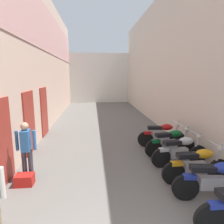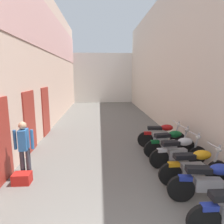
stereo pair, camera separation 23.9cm
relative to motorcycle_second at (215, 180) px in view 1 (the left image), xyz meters
The scene contains 11 objects.
ground_plane 5.55m from the motorcycle_second, 111.03° to the left, with size 34.81×34.81×0.00m, color #66635E.
building_left 9.25m from the motorcycle_second, 125.66° to the left, with size 0.45×18.81×6.97m.
building_right 7.83m from the motorcycle_second, 80.95° to the left, with size 0.45×18.81×6.92m.
building_far_end 17.79m from the motorcycle_second, 96.45° to the left, with size 8.85×2.00×4.91m, color silver.
motorcycle_second is the anchor object (origin of this frame).
motorcycle_third 0.76m from the motorcycle_second, 90.00° to the left, with size 1.85×0.58×1.04m.
motorcycle_fourth 1.76m from the motorcycle_second, 90.00° to the left, with size 1.85×0.58×1.04m.
motorcycle_fifth 2.55m from the motorcycle_second, 90.00° to the left, with size 1.84×0.58×1.04m.
motorcycle_sixth 3.44m from the motorcycle_second, 90.00° to the left, with size 1.85×0.58×1.04m.
pedestrian_mid_alley 4.60m from the motorcycle_second, 163.03° to the left, with size 0.52×0.35×1.57m.
plastic_crate 4.53m from the motorcycle_second, 166.42° to the left, with size 0.44×0.32×0.28m, color red.
Camera 1 is at (-0.65, -1.57, 2.75)m, focal length 32.18 mm.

